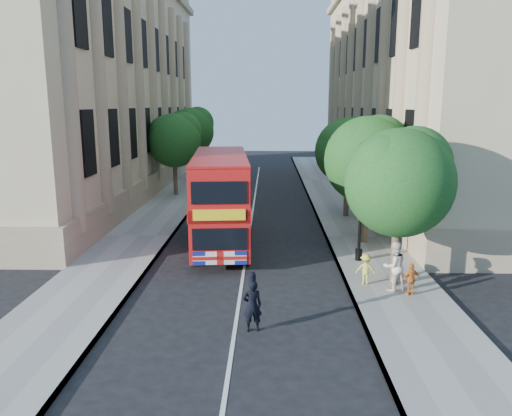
# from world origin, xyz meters

# --- Properties ---
(ground) EXTENTS (120.00, 120.00, 0.00)m
(ground) POSITION_xyz_m (0.00, 0.00, 0.00)
(ground) COLOR black
(ground) RESTS_ON ground
(pavement_right) EXTENTS (3.50, 80.00, 0.12)m
(pavement_right) POSITION_xyz_m (5.75, 10.00, 0.06)
(pavement_right) COLOR gray
(pavement_right) RESTS_ON ground
(pavement_left) EXTENTS (3.50, 80.00, 0.12)m
(pavement_left) POSITION_xyz_m (-5.75, 10.00, 0.06)
(pavement_left) COLOR gray
(pavement_left) RESTS_ON ground
(building_right) EXTENTS (12.00, 38.00, 18.00)m
(building_right) POSITION_xyz_m (13.80, 24.00, 9.00)
(building_right) COLOR tan
(building_right) RESTS_ON ground
(building_left) EXTENTS (12.00, 38.00, 18.00)m
(building_left) POSITION_xyz_m (-13.80, 24.00, 9.00)
(building_left) COLOR tan
(building_left) RESTS_ON ground
(tree_right_near) EXTENTS (4.00, 4.00, 6.08)m
(tree_right_near) POSITION_xyz_m (5.84, 3.03, 4.25)
(tree_right_near) COLOR #473828
(tree_right_near) RESTS_ON ground
(tree_right_mid) EXTENTS (4.20, 4.20, 6.37)m
(tree_right_mid) POSITION_xyz_m (5.84, 9.03, 4.45)
(tree_right_mid) COLOR #473828
(tree_right_mid) RESTS_ON ground
(tree_right_far) EXTENTS (4.00, 4.00, 6.15)m
(tree_right_far) POSITION_xyz_m (5.84, 15.03, 4.31)
(tree_right_far) COLOR #473828
(tree_right_far) RESTS_ON ground
(tree_left_far) EXTENTS (4.00, 4.00, 6.30)m
(tree_left_far) POSITION_xyz_m (-5.96, 22.03, 4.44)
(tree_left_far) COLOR #473828
(tree_left_far) RESTS_ON ground
(tree_left_back) EXTENTS (4.20, 4.20, 6.65)m
(tree_left_back) POSITION_xyz_m (-5.96, 30.03, 4.71)
(tree_left_back) COLOR #473828
(tree_left_back) RESTS_ON ground
(lamp_post) EXTENTS (0.32, 0.32, 5.16)m
(lamp_post) POSITION_xyz_m (5.00, 6.00, 2.51)
(lamp_post) COLOR black
(lamp_post) RESTS_ON pavement_right
(double_decker_bus) EXTENTS (3.28, 9.65, 4.38)m
(double_decker_bus) POSITION_xyz_m (-1.33, 8.86, 2.42)
(double_decker_bus) COLOR #B40E0C
(double_decker_bus) RESTS_ON ground
(box_van) EXTENTS (1.84, 4.39, 2.50)m
(box_van) POSITION_xyz_m (-1.80, 10.53, 1.22)
(box_van) COLOR black
(box_van) RESTS_ON ground
(police_constable) EXTENTS (0.67, 0.51, 1.64)m
(police_constable) POSITION_xyz_m (0.54, -0.86, 0.82)
(police_constable) COLOR black
(police_constable) RESTS_ON ground
(woman_pedestrian) EXTENTS (1.09, 0.97, 1.85)m
(woman_pedestrian) POSITION_xyz_m (5.63, 2.38, 1.05)
(woman_pedestrian) COLOR white
(woman_pedestrian) RESTS_ON pavement_right
(child_a) EXTENTS (0.73, 0.43, 1.17)m
(child_a) POSITION_xyz_m (6.14, 1.95, 0.71)
(child_a) COLOR orange
(child_a) RESTS_ON pavement_right
(child_b) EXTENTS (0.81, 0.54, 1.18)m
(child_b) POSITION_xyz_m (4.73, 3.03, 0.71)
(child_b) COLOR #D3CC48
(child_b) RESTS_ON pavement_right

